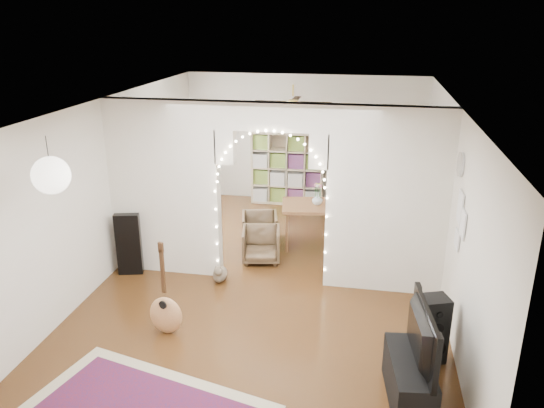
% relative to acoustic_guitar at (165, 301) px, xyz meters
% --- Properties ---
extents(floor, '(7.50, 7.50, 0.00)m').
position_rel_acoustic_guitar_xyz_m(floor, '(1.04, 1.72, -0.47)').
color(floor, black).
rests_on(floor, ground).
extents(ceiling, '(5.00, 7.50, 0.02)m').
position_rel_acoustic_guitar_xyz_m(ceiling, '(1.04, 1.72, 2.23)').
color(ceiling, white).
rests_on(ceiling, wall_back).
extents(wall_back, '(5.00, 0.02, 2.70)m').
position_rel_acoustic_guitar_xyz_m(wall_back, '(1.04, 5.47, 0.88)').
color(wall_back, silver).
rests_on(wall_back, floor).
extents(wall_front, '(5.00, 0.02, 2.70)m').
position_rel_acoustic_guitar_xyz_m(wall_front, '(1.04, -2.03, 0.88)').
color(wall_front, silver).
rests_on(wall_front, floor).
extents(wall_left, '(0.02, 7.50, 2.70)m').
position_rel_acoustic_guitar_xyz_m(wall_left, '(-1.46, 1.72, 0.88)').
color(wall_left, silver).
rests_on(wall_left, floor).
extents(wall_right, '(0.02, 7.50, 2.70)m').
position_rel_acoustic_guitar_xyz_m(wall_right, '(3.54, 1.72, 0.88)').
color(wall_right, silver).
rests_on(wall_right, floor).
extents(divider_wall, '(5.00, 0.20, 2.70)m').
position_rel_acoustic_guitar_xyz_m(divider_wall, '(1.04, 1.72, 0.96)').
color(divider_wall, silver).
rests_on(divider_wall, floor).
extents(fairy_lights, '(1.64, 0.04, 1.60)m').
position_rel_acoustic_guitar_xyz_m(fairy_lights, '(1.04, 1.59, 1.08)').
color(fairy_lights, '#FFEABF').
rests_on(fairy_lights, divider_wall).
extents(window, '(0.04, 1.20, 1.40)m').
position_rel_acoustic_guitar_xyz_m(window, '(-1.43, 3.52, 1.03)').
color(window, white).
rests_on(window, wall_left).
extents(wall_clock, '(0.03, 0.31, 0.31)m').
position_rel_acoustic_guitar_xyz_m(wall_clock, '(3.52, 1.12, 1.63)').
color(wall_clock, white).
rests_on(wall_clock, wall_right).
extents(picture_frames, '(0.02, 0.50, 0.70)m').
position_rel_acoustic_guitar_xyz_m(picture_frames, '(3.52, 0.72, 1.03)').
color(picture_frames, white).
rests_on(picture_frames, wall_right).
extents(paper_lantern, '(0.40, 0.40, 0.40)m').
position_rel_acoustic_guitar_xyz_m(paper_lantern, '(-0.86, -0.68, 1.78)').
color(paper_lantern, white).
rests_on(paper_lantern, ceiling).
extents(ceiling_fan, '(1.10, 1.10, 0.30)m').
position_rel_acoustic_guitar_xyz_m(ceiling_fan, '(1.04, 3.72, 1.93)').
color(ceiling_fan, gold).
rests_on(ceiling_fan, ceiling).
extents(guitar_case, '(0.40, 0.21, 0.99)m').
position_rel_acoustic_guitar_xyz_m(guitar_case, '(-1.16, 1.47, 0.03)').
color(guitar_case, black).
rests_on(guitar_case, floor).
extents(acoustic_guitar, '(0.45, 0.26, 1.07)m').
position_rel_acoustic_guitar_xyz_m(acoustic_guitar, '(0.00, 0.00, 0.00)').
color(acoustic_guitar, '#B57848').
rests_on(acoustic_guitar, floor).
extents(tabby_cat, '(0.24, 0.50, 0.33)m').
position_rel_acoustic_guitar_xyz_m(tabby_cat, '(0.29, 1.46, -0.33)').
color(tabby_cat, brown).
rests_on(tabby_cat, floor).
extents(floor_speaker, '(0.39, 0.37, 0.82)m').
position_rel_acoustic_guitar_xyz_m(floor_speaker, '(3.24, 0.05, -0.06)').
color(floor_speaker, black).
rests_on(floor_speaker, floor).
extents(media_console, '(0.52, 1.04, 0.50)m').
position_rel_acoustic_guitar_xyz_m(media_console, '(2.95, -0.73, -0.22)').
color(media_console, black).
rests_on(media_console, floor).
extents(tv, '(0.27, 1.08, 0.62)m').
position_rel_acoustic_guitar_xyz_m(tv, '(2.95, -0.73, 0.34)').
color(tv, black).
rests_on(tv, media_console).
extents(bookcase, '(1.52, 0.40, 1.56)m').
position_rel_acoustic_guitar_xyz_m(bookcase, '(0.72, 5.22, 0.31)').
color(bookcase, '#C8B691').
rests_on(bookcase, floor).
extents(dining_table, '(1.31, 0.97, 0.76)m').
position_rel_acoustic_guitar_xyz_m(dining_table, '(1.57, 3.10, 0.22)').
color(dining_table, brown).
rests_on(dining_table, floor).
extents(flower_vase, '(0.21, 0.21, 0.19)m').
position_rel_acoustic_guitar_xyz_m(flower_vase, '(1.57, 3.10, 0.39)').
color(flower_vase, white).
rests_on(flower_vase, dining_table).
extents(dining_chair_left, '(0.73, 0.74, 0.56)m').
position_rel_acoustic_guitar_xyz_m(dining_chair_left, '(0.59, 2.96, -0.18)').
color(dining_chair_left, brown).
rests_on(dining_chair_left, floor).
extents(dining_chair_right, '(0.70, 0.72, 0.56)m').
position_rel_acoustic_guitar_xyz_m(dining_chair_right, '(0.75, 2.30, -0.18)').
color(dining_chair_right, brown).
rests_on(dining_chair_right, floor).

